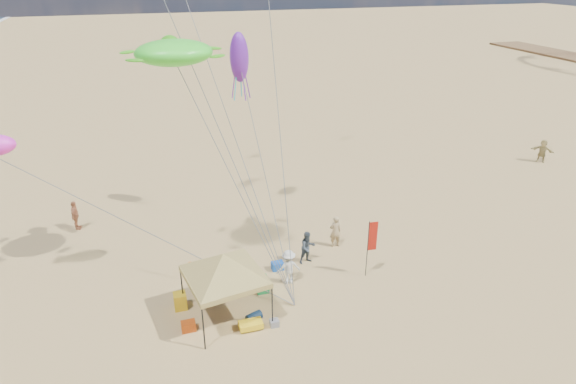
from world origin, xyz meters
name	(u,v)px	position (x,y,z in m)	size (l,w,h in m)	color
ground	(310,311)	(0.00, 0.00, 0.00)	(280.00, 280.00, 0.00)	tan
canopy_tent	(223,256)	(-3.28, 0.66, 2.82)	(5.42, 5.42, 3.39)	black
feather_flag	(371,239)	(3.38, 1.62, 1.86)	(0.42, 0.06, 2.77)	black
cooler_red	(188,326)	(-4.84, 0.32, 0.19)	(0.54, 0.38, 0.38)	#B6420E
cooler_blue	(277,266)	(-0.41, 3.31, 0.19)	(0.54, 0.38, 0.38)	#164EB3
bag_navy	(254,317)	(-2.30, 0.12, 0.18)	(0.36, 0.36, 0.60)	#0E243E
bag_orange	(189,269)	(-4.30, 4.31, 0.18)	(0.36, 0.36, 0.60)	orange
chair_green	(262,284)	(-1.51, 1.90, 0.35)	(0.50, 0.50, 0.70)	#18853B
chair_yellow	(180,301)	(-4.97, 1.78, 0.35)	(0.50, 0.50, 0.70)	gold
crate_grey	(274,323)	(-1.64, -0.43, 0.14)	(0.34, 0.30, 0.28)	slate
beach_cart	(251,325)	(-2.55, -0.33, 0.20)	(0.90, 0.50, 0.24)	yellow
person_near_a	(335,231)	(2.90, 4.47, 0.83)	(0.60, 0.39, 1.65)	tan
person_near_b	(308,247)	(1.11, 3.46, 0.80)	(0.78, 0.61, 1.61)	#37424B
person_near_c	(289,267)	(-0.24, 2.15, 0.81)	(1.05, 0.60, 1.62)	silver
person_far_a	(75,215)	(-9.44, 10.20, 0.80)	(0.94, 0.39, 1.60)	#AB6741
person_far_c	(542,151)	(21.30, 10.88, 0.82)	(1.52, 0.48, 1.64)	tan
turtle_kite	(174,53)	(-4.10, 4.11, 9.79)	(2.91, 2.32, 0.97)	#41F333
squid_kite	(239,57)	(-0.58, 9.09, 8.65)	(0.93, 0.93, 2.42)	#6A20AA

